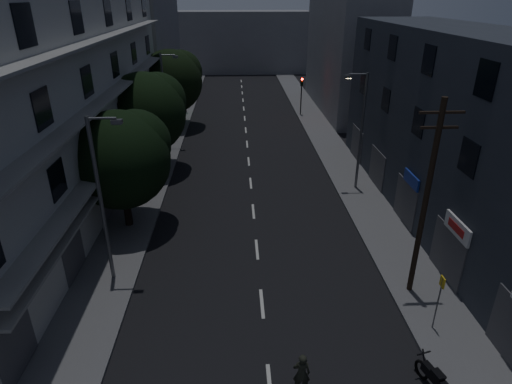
{
  "coord_description": "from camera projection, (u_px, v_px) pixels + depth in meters",
  "views": [
    {
      "loc": [
        -1.02,
        -8.83,
        12.72
      ],
      "look_at": [
        0.0,
        12.0,
        3.0
      ],
      "focal_mm": 30.0,
      "sensor_mm": 36.0,
      "label": 1
    }
  ],
  "objects": [
    {
      "name": "ground",
      "position": [
        248.0,
        159.0,
        36.04
      ],
      "size": [
        160.0,
        160.0,
        0.0
      ],
      "primitive_type": "plane",
      "color": "black",
      "rests_on": "ground"
    },
    {
      "name": "sidewalk_left",
      "position": [
        159.0,
        160.0,
        35.68
      ],
      "size": [
        3.0,
        90.0,
        0.15
      ],
      "primitive_type": "cube",
      "color": "#565659",
      "rests_on": "ground"
    },
    {
      "name": "sidewalk_right",
      "position": [
        336.0,
        157.0,
        36.35
      ],
      "size": [
        3.0,
        90.0,
        0.15
      ],
      "primitive_type": "cube",
      "color": "#565659",
      "rests_on": "ground"
    },
    {
      "name": "lane_markings",
      "position": [
        246.0,
        137.0,
        41.7
      ],
      "size": [
        0.15,
        60.5,
        0.01
      ],
      "color": "beige",
      "rests_on": "ground"
    },
    {
      "name": "building_left",
      "position": [
        57.0,
        96.0,
        26.22
      ],
      "size": [
        7.0,
        36.0,
        14.0
      ],
      "color": "#B4B4AF",
      "rests_on": "ground"
    },
    {
      "name": "building_right",
      "position": [
        465.0,
        133.0,
        24.29
      ],
      "size": [
        6.19,
        28.0,
        11.0
      ],
      "color": "#282D36",
      "rests_on": "ground"
    },
    {
      "name": "building_far_left",
      "position": [
        145.0,
        35.0,
        52.95
      ],
      "size": [
        6.0,
        20.0,
        16.0
      ],
      "primitive_type": "cube",
      "color": "slate",
      "rests_on": "ground"
    },
    {
      "name": "building_far_right",
      "position": [
        347.0,
        53.0,
        49.22
      ],
      "size": [
        6.0,
        20.0,
        13.0
      ],
      "primitive_type": "cube",
      "color": "slate",
      "rests_on": "ground"
    },
    {
      "name": "building_far_end",
      "position": [
        240.0,
        42.0,
        74.67
      ],
      "size": [
        24.0,
        8.0,
        10.0
      ],
      "primitive_type": "cube",
      "color": "slate",
      "rests_on": "ground"
    },
    {
      "name": "tree_near",
      "position": [
        121.0,
        156.0,
        23.85
      ],
      "size": [
        5.59,
        5.59,
        6.9
      ],
      "color": "black",
      "rests_on": "sidewalk_left"
    },
    {
      "name": "tree_mid",
      "position": [
        146.0,
        110.0,
        31.73
      ],
      "size": [
        6.08,
        6.08,
        7.48
      ],
      "color": "black",
      "rests_on": "sidewalk_left"
    },
    {
      "name": "tree_far",
      "position": [
        172.0,
        79.0,
        42.57
      ],
      "size": [
        6.22,
        6.22,
        7.69
      ],
      "color": "black",
      "rests_on": "sidewalk_left"
    },
    {
      "name": "traffic_signal_far_right",
      "position": [
        302.0,
        88.0,
        47.57
      ],
      "size": [
        0.28,
        0.37,
        4.1
      ],
      "color": "black",
      "rests_on": "sidewalk_right"
    },
    {
      "name": "traffic_signal_far_left",
      "position": [
        184.0,
        87.0,
        48.42
      ],
      "size": [
        0.28,
        0.37,
        4.1
      ],
      "color": "black",
      "rests_on": "sidewalk_left"
    },
    {
      "name": "street_lamp_left_near",
      "position": [
        102.0,
        194.0,
        19.01
      ],
      "size": [
        1.51,
        0.25,
        8.0
      ],
      "color": "#5B5E63",
      "rests_on": "sidewalk_left"
    },
    {
      "name": "street_lamp_right",
      "position": [
        360.0,
        127.0,
        28.66
      ],
      "size": [
        1.51,
        0.25,
        8.0
      ],
      "color": "#54565B",
      "rests_on": "sidewalk_right"
    },
    {
      "name": "street_lamp_left_far",
      "position": [
        166.0,
        96.0,
        37.01
      ],
      "size": [
        1.51,
        0.25,
        8.0
      ],
      "color": "slate",
      "rests_on": "sidewalk_left"
    },
    {
      "name": "utility_pole",
      "position": [
        426.0,
        198.0,
        18.01
      ],
      "size": [
        1.8,
        0.24,
        9.0
      ],
      "color": "black",
      "rests_on": "sidewalk_right"
    },
    {
      "name": "bus_stop_sign",
      "position": [
        440.0,
        294.0,
        16.97
      ],
      "size": [
        0.06,
        0.35,
        2.52
      ],
      "color": "#595B60",
      "rests_on": "sidewalk_right"
    },
    {
      "name": "motorcycle",
      "position": [
        433.0,
        379.0,
        14.92
      ],
      "size": [
        0.75,
        1.89,
        1.24
      ],
      "rotation": [
        0.0,
        0.0,
        0.27
      ],
      "color": "black",
      "rests_on": "ground"
    }
  ]
}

